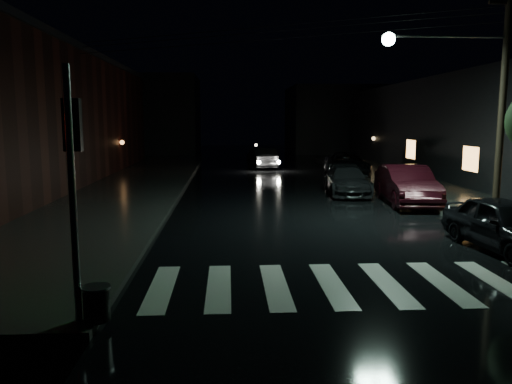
{
  "coord_description": "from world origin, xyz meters",
  "views": [
    {
      "loc": [
        0.21,
        -9.6,
        3.48
      ],
      "look_at": [
        0.94,
        3.35,
        1.6
      ],
      "focal_mm": 35.0,
      "sensor_mm": 36.0,
      "label": 1
    }
  ],
  "objects": [
    {
      "name": "ground",
      "position": [
        0.0,
        0.0,
        0.0
      ],
      "size": [
        120.0,
        120.0,
        0.0
      ],
      "primitive_type": "plane",
      "color": "black",
      "rests_on": "ground"
    },
    {
      "name": "sidewalk_left",
      "position": [
        -5.0,
        14.0,
        0.07
      ],
      "size": [
        6.0,
        44.0,
        0.15
      ],
      "primitive_type": "cube",
      "color": "#282826",
      "rests_on": "ground"
    },
    {
      "name": "sidewalk_right",
      "position": [
        10.0,
        14.0,
        0.07
      ],
      "size": [
        4.0,
        44.0,
        0.15
      ],
      "primitive_type": "cube",
      "color": "#282826",
      "rests_on": "ground"
    },
    {
      "name": "building_far_left",
      "position": [
        -10.0,
        45.0,
        4.0
      ],
      "size": [
        14.0,
        10.0,
        8.0
      ],
      "primitive_type": "cube",
      "color": "black",
      "rests_on": "ground"
    },
    {
      "name": "building_far_right",
      "position": [
        14.0,
        45.0,
        3.5
      ],
      "size": [
        14.0,
        10.0,
        7.0
      ],
      "primitive_type": "cube",
      "color": "black",
      "rests_on": "ground"
    },
    {
      "name": "crosswalk",
      "position": [
        3.0,
        0.5,
        0.01
      ],
      "size": [
        9.0,
        3.0,
        0.01
      ],
      "primitive_type": "cube",
      "color": "beige",
      "rests_on": "ground"
    },
    {
      "name": "signal_pole_corner",
      "position": [
        -2.14,
        -1.46,
        1.54
      ],
      "size": [
        0.68,
        0.61,
        4.2
      ],
      "color": "slate",
      "rests_on": "ground"
    },
    {
      "name": "utility_pole",
      "position": [
        8.83,
        7.0,
        4.6
      ],
      "size": [
        4.92,
        0.44,
        8.0
      ],
      "color": "black",
      "rests_on": "ground"
    },
    {
      "name": "parked_car_a",
      "position": [
        7.6,
        3.0,
        0.72
      ],
      "size": [
        2.12,
        4.35,
        1.43
      ],
      "primitive_type": "imported",
      "rotation": [
        0.0,
        0.0,
        0.1
      ],
      "color": "black",
      "rests_on": "ground"
    },
    {
      "name": "parked_car_b",
      "position": [
        7.6,
        10.49,
        0.81
      ],
      "size": [
        2.16,
        5.06,
        1.62
      ],
      "primitive_type": "imported",
      "rotation": [
        0.0,
        0.0,
        -0.09
      ],
      "color": "black",
      "rests_on": "ground"
    },
    {
      "name": "parked_car_c",
      "position": [
        5.8,
        13.42,
        0.66
      ],
      "size": [
        2.2,
        4.65,
        1.31
      ],
      "primitive_type": "imported",
      "rotation": [
        0.0,
        0.0,
        -0.08
      ],
      "color": "black",
      "rests_on": "ground"
    },
    {
      "name": "parked_car_d",
      "position": [
        7.6,
        21.03,
        0.75
      ],
      "size": [
        3.09,
        5.63,
        1.49
      ],
      "primitive_type": "imported",
      "rotation": [
        0.0,
        0.0,
        -0.12
      ],
      "color": "black",
      "rests_on": "ground"
    },
    {
      "name": "oncoming_car",
      "position": [
        2.66,
        26.44,
        0.75
      ],
      "size": [
        2.11,
        4.69,
        1.49
      ],
      "primitive_type": "imported",
      "rotation": [
        0.0,
        0.0,
        3.26
      ],
      "color": "black",
      "rests_on": "ground"
    }
  ]
}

